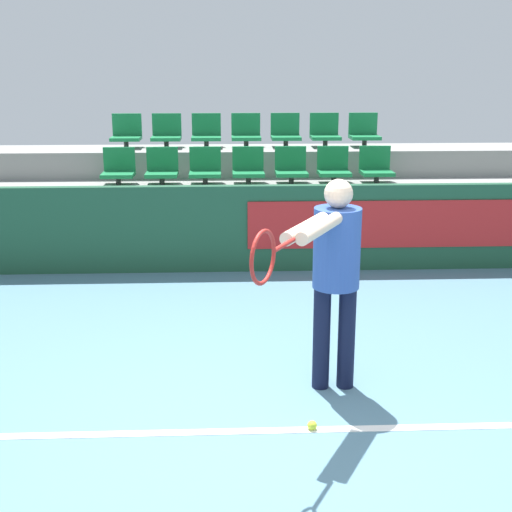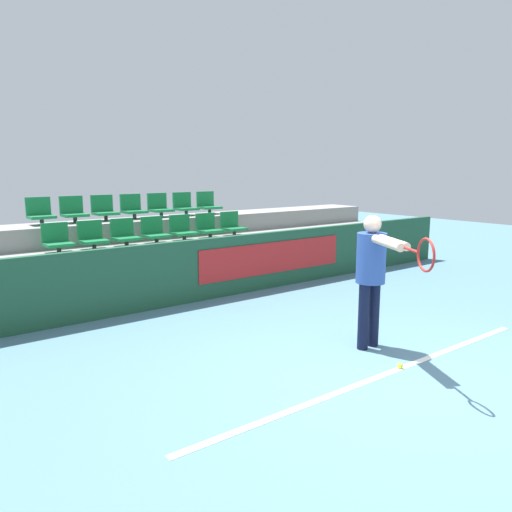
{
  "view_description": "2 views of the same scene",
  "coord_description": "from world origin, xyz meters",
  "px_view_note": "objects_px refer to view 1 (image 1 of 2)",
  "views": [
    {
      "loc": [
        -0.32,
        -4.08,
        2.45
      ],
      "look_at": [
        -0.05,
        2.05,
        0.72
      ],
      "focal_mm": 50.0,
      "sensor_mm": 36.0,
      "label": 1
    },
    {
      "loc": [
        -4.09,
        -2.89,
        2.15
      ],
      "look_at": [
        -0.24,
        2.18,
        1.02
      ],
      "focal_mm": 35.0,
      "sensor_mm": 36.0,
      "label": 2
    }
  ],
  "objects_px": {
    "stadium_chair_2": "(204,210)",
    "stadium_chair_1": "(157,211)",
    "stadium_chair_14": "(126,133)",
    "stadium_chair_5": "(344,209)",
    "stadium_chair_13": "(376,167)",
    "stadium_chair_8": "(162,169)",
    "stadium_chair_17": "(246,133)",
    "stadium_chair_0": "(109,211)",
    "stadium_chair_7": "(119,169)",
    "stadium_chair_6": "(390,208)",
    "stadium_chair_10": "(248,168)",
    "stadium_chair_20": "(364,132)",
    "stadium_chair_4": "(297,209)",
    "stadium_chair_15": "(166,133)",
    "stadium_chair_3": "(251,210)",
    "stadium_chair_18": "(286,133)",
    "stadium_chair_9": "(205,168)",
    "tennis_player": "(333,264)",
    "stadium_chair_16": "(206,133)",
    "stadium_chair_19": "(325,133)",
    "stadium_chair_12": "(334,168)",
    "stadium_chair_11": "(291,168)",
    "tennis_ball": "(312,425)"
  },
  "relations": [
    {
      "from": "stadium_chair_11",
      "to": "stadium_chair_20",
      "type": "distance_m",
      "value": 1.56
    },
    {
      "from": "stadium_chair_7",
      "to": "stadium_chair_19",
      "type": "height_order",
      "value": "stadium_chair_19"
    },
    {
      "from": "stadium_chair_0",
      "to": "stadium_chair_2",
      "type": "height_order",
      "value": "same"
    },
    {
      "from": "stadium_chair_6",
      "to": "tennis_ball",
      "type": "bearing_deg",
      "value": -108.81
    },
    {
      "from": "stadium_chair_12",
      "to": "stadium_chair_2",
      "type": "bearing_deg",
      "value": -151.69
    },
    {
      "from": "stadium_chair_4",
      "to": "stadium_chair_20",
      "type": "bearing_deg",
      "value": 58.25
    },
    {
      "from": "stadium_chair_3",
      "to": "stadium_chair_19",
      "type": "bearing_deg",
      "value": 58.25
    },
    {
      "from": "stadium_chair_7",
      "to": "stadium_chair_17",
      "type": "distance_m",
      "value": 2.04
    },
    {
      "from": "stadium_chair_9",
      "to": "stadium_chair_11",
      "type": "relative_size",
      "value": 1.0
    },
    {
      "from": "stadium_chair_1",
      "to": "stadium_chair_20",
      "type": "distance_m",
      "value": 3.59
    },
    {
      "from": "stadium_chair_8",
      "to": "stadium_chair_17",
      "type": "xyz_separation_m",
      "value": [
        1.18,
        0.95,
        0.38
      ]
    },
    {
      "from": "stadium_chair_0",
      "to": "stadium_chair_4",
      "type": "distance_m",
      "value": 2.35
    },
    {
      "from": "stadium_chair_6",
      "to": "stadium_chair_10",
      "type": "xyz_separation_m",
      "value": [
        -1.77,
        0.95,
        0.38
      ]
    },
    {
      "from": "stadium_chair_0",
      "to": "stadium_chair_1",
      "type": "bearing_deg",
      "value": 0.0
    },
    {
      "from": "stadium_chair_15",
      "to": "stadium_chair_18",
      "type": "height_order",
      "value": "same"
    },
    {
      "from": "stadium_chair_9",
      "to": "stadium_chair_10",
      "type": "height_order",
      "value": "same"
    },
    {
      "from": "stadium_chair_5",
      "to": "stadium_chair_7",
      "type": "height_order",
      "value": "stadium_chair_7"
    },
    {
      "from": "stadium_chair_17",
      "to": "stadium_chair_19",
      "type": "distance_m",
      "value": 1.18
    },
    {
      "from": "stadium_chair_8",
      "to": "stadium_chair_0",
      "type": "bearing_deg",
      "value": -121.75
    },
    {
      "from": "stadium_chair_12",
      "to": "stadium_chair_19",
      "type": "bearing_deg",
      "value": 90.0
    },
    {
      "from": "stadium_chair_19",
      "to": "stadium_chair_20",
      "type": "bearing_deg",
      "value": 0.0
    },
    {
      "from": "stadium_chair_5",
      "to": "stadium_chair_13",
      "type": "xyz_separation_m",
      "value": [
        0.59,
        0.95,
        0.38
      ]
    },
    {
      "from": "stadium_chair_10",
      "to": "stadium_chair_16",
      "type": "relative_size",
      "value": 1.0
    },
    {
      "from": "stadium_chair_5",
      "to": "stadium_chair_15",
      "type": "distance_m",
      "value": 3.12
    },
    {
      "from": "stadium_chair_15",
      "to": "tennis_player",
      "type": "relative_size",
      "value": 0.3
    },
    {
      "from": "stadium_chair_1",
      "to": "stadium_chair_18",
      "type": "distance_m",
      "value": 2.7
    },
    {
      "from": "stadium_chair_0",
      "to": "stadium_chair_11",
      "type": "xyz_separation_m",
      "value": [
        2.35,
        0.95,
        0.38
      ]
    },
    {
      "from": "stadium_chair_0",
      "to": "stadium_chair_7",
      "type": "relative_size",
      "value": 1.0
    },
    {
      "from": "stadium_chair_13",
      "to": "stadium_chair_14",
      "type": "height_order",
      "value": "stadium_chair_14"
    },
    {
      "from": "stadium_chair_14",
      "to": "stadium_chair_17",
      "type": "height_order",
      "value": "same"
    },
    {
      "from": "stadium_chair_10",
      "to": "stadium_chair_6",
      "type": "bearing_deg",
      "value": -28.31
    },
    {
      "from": "stadium_chair_4",
      "to": "stadium_chair_7",
      "type": "distance_m",
      "value": 2.57
    },
    {
      "from": "stadium_chair_15",
      "to": "stadium_chair_17",
      "type": "xyz_separation_m",
      "value": [
        1.18,
        0.0,
        0.0
      ]
    },
    {
      "from": "stadium_chair_5",
      "to": "stadium_chair_6",
      "type": "xyz_separation_m",
      "value": [
        0.59,
        0.0,
        0.0
      ]
    },
    {
      "from": "stadium_chair_6",
      "to": "stadium_chair_11",
      "type": "xyz_separation_m",
      "value": [
        -1.18,
        0.95,
        0.38
      ]
    },
    {
      "from": "stadium_chair_1",
      "to": "stadium_chair_8",
      "type": "bearing_deg",
      "value": 90.0
    },
    {
      "from": "stadium_chair_1",
      "to": "stadium_chair_16",
      "type": "bearing_deg",
      "value": 72.8
    },
    {
      "from": "stadium_chair_10",
      "to": "stadium_chair_20",
      "type": "bearing_deg",
      "value": 28.31
    },
    {
      "from": "stadium_chair_14",
      "to": "stadium_chair_19",
      "type": "xyz_separation_m",
      "value": [
        2.94,
        0.0,
        0.0
      ]
    },
    {
      "from": "stadium_chair_7",
      "to": "stadium_chair_15",
      "type": "relative_size",
      "value": 1.0
    },
    {
      "from": "stadium_chair_1",
      "to": "stadium_chair_14",
      "type": "height_order",
      "value": "stadium_chair_14"
    },
    {
      "from": "stadium_chair_0",
      "to": "stadium_chair_6",
      "type": "distance_m",
      "value": 3.53
    },
    {
      "from": "stadium_chair_1",
      "to": "tennis_player",
      "type": "xyz_separation_m",
      "value": [
        1.63,
        -3.85,
        0.42
      ]
    },
    {
      "from": "stadium_chair_3",
      "to": "stadium_chair_7",
      "type": "xyz_separation_m",
      "value": [
        -1.77,
        0.95,
        0.38
      ]
    },
    {
      "from": "stadium_chair_2",
      "to": "stadium_chair_1",
      "type": "bearing_deg",
      "value": 180.0
    },
    {
      "from": "stadium_chair_8",
      "to": "stadium_chair_5",
      "type": "bearing_deg",
      "value": -21.99
    },
    {
      "from": "stadium_chair_7",
      "to": "stadium_chair_15",
      "type": "xyz_separation_m",
      "value": [
        0.59,
        0.95,
        0.38
      ]
    },
    {
      "from": "stadium_chair_4",
      "to": "stadium_chair_17",
      "type": "relative_size",
      "value": 1.0
    },
    {
      "from": "stadium_chair_14",
      "to": "stadium_chair_11",
      "type": "bearing_deg",
      "value": -21.99
    },
    {
      "from": "stadium_chair_0",
      "to": "stadium_chair_17",
      "type": "relative_size",
      "value": 1.0
    }
  ]
}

